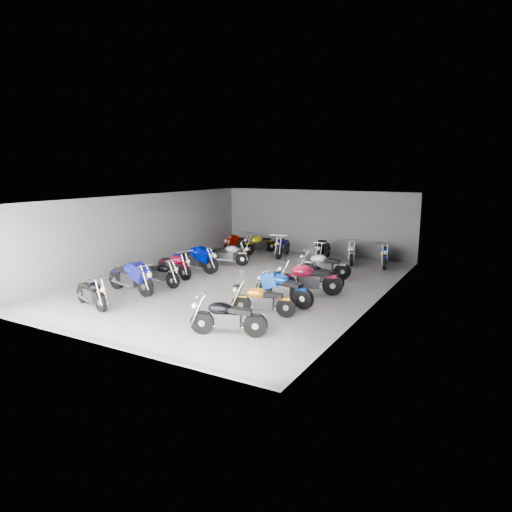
% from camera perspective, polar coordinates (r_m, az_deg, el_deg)
% --- Properties ---
extents(ground, '(14.00, 14.00, 0.00)m').
position_cam_1_polar(ground, '(17.25, -1.44, -3.41)').
color(ground, '#989590').
rests_on(ground, ground).
extents(wall_back, '(10.00, 0.10, 3.20)m').
position_cam_1_polar(wall_back, '(23.15, 7.49, 4.21)').
color(wall_back, slate).
rests_on(wall_back, ground).
extents(wall_left, '(0.10, 14.00, 3.20)m').
position_cam_1_polar(wall_left, '(19.94, -13.91, 2.90)').
color(wall_left, slate).
rests_on(wall_left, ground).
extents(wall_right, '(0.10, 14.00, 3.20)m').
position_cam_1_polar(wall_right, '(15.01, 15.13, 0.30)').
color(wall_right, slate).
rests_on(wall_right, ground).
extents(ceiling, '(10.00, 14.00, 0.04)m').
position_cam_1_polar(ceiling, '(16.75, -1.50, 7.33)').
color(ceiling, black).
rests_on(ceiling, wall_back).
extents(drain_grate, '(0.32, 0.32, 0.01)m').
position_cam_1_polar(drain_grate, '(16.83, -2.32, -3.76)').
color(drain_grate, black).
rests_on(drain_grate, ground).
extents(motorcycle_left_a, '(1.89, 0.70, 0.85)m').
position_cam_1_polar(motorcycle_left_a, '(15.09, -19.86, -4.35)').
color(motorcycle_left_a, black).
rests_on(motorcycle_left_a, ground).
extents(motorcycle_left_b, '(2.35, 0.60, 1.04)m').
position_cam_1_polar(motorcycle_left_b, '(16.37, -15.34, -2.55)').
color(motorcycle_left_b, black).
rests_on(motorcycle_left_b, ground).
extents(motorcycle_left_c, '(1.92, 0.40, 0.85)m').
position_cam_1_polar(motorcycle_left_c, '(17.12, -11.95, -2.17)').
color(motorcycle_left_c, black).
rests_on(motorcycle_left_c, ground).
extents(motorcycle_left_d, '(2.04, 0.67, 0.91)m').
position_cam_1_polar(motorcycle_left_d, '(18.31, -10.18, -1.14)').
color(motorcycle_left_d, black).
rests_on(motorcycle_left_d, ground).
extents(motorcycle_left_e, '(2.32, 0.47, 1.02)m').
position_cam_1_polar(motorcycle_left_e, '(19.13, -7.69, -0.37)').
color(motorcycle_left_e, black).
rests_on(motorcycle_left_e, ground).
extents(motorcycle_left_f, '(1.92, 0.94, 0.90)m').
position_cam_1_polar(motorcycle_left_f, '(20.31, -3.60, 0.17)').
color(motorcycle_left_f, black).
rests_on(motorcycle_left_f, ground).
extents(motorcycle_right_a, '(1.95, 0.84, 0.89)m').
position_cam_1_polar(motorcycle_right_a, '(11.88, -3.58, -7.66)').
color(motorcycle_right_a, black).
rests_on(motorcycle_right_a, ground).
extents(motorcycle_right_b, '(1.89, 0.69, 0.85)m').
position_cam_1_polar(motorcycle_right_b, '(13.42, 0.82, -5.54)').
color(motorcycle_right_b, black).
rests_on(motorcycle_right_b, ground).
extents(motorcycle_right_c, '(2.16, 0.53, 0.95)m').
position_cam_1_polar(motorcycle_right_c, '(14.51, 3.36, -4.08)').
color(motorcycle_right_c, black).
rests_on(motorcycle_right_c, ground).
extents(motorcycle_right_d, '(2.18, 0.96, 1.00)m').
position_cam_1_polar(motorcycle_right_d, '(15.71, 6.57, -2.85)').
color(motorcycle_right_d, black).
rests_on(motorcycle_right_d, ground).
extents(motorcycle_right_e, '(1.89, 0.40, 0.83)m').
position_cam_1_polar(motorcycle_right_e, '(16.66, 7.86, -2.43)').
color(motorcycle_right_e, black).
rests_on(motorcycle_right_e, ground).
extents(motorcycle_right_f, '(2.09, 0.50, 0.92)m').
position_cam_1_polar(motorcycle_right_f, '(18.17, 8.45, -1.16)').
color(motorcycle_right_f, black).
rests_on(motorcycle_right_f, ground).
extents(motorcycle_back_a, '(0.47, 1.92, 0.84)m').
position_cam_1_polar(motorcycle_back_a, '(23.68, -2.45, 1.65)').
color(motorcycle_back_a, black).
rests_on(motorcycle_back_a, ground).
extents(motorcycle_back_b, '(0.85, 2.06, 0.94)m').
position_cam_1_polar(motorcycle_back_b, '(23.06, 0.43, 1.54)').
color(motorcycle_back_b, black).
rests_on(motorcycle_back_b, ground).
extents(motorcycle_back_c, '(0.59, 2.12, 0.94)m').
position_cam_1_polar(motorcycle_back_c, '(22.29, 3.35, 1.20)').
color(motorcycle_back_c, black).
rests_on(motorcycle_back_c, ground).
extents(motorcycle_back_d, '(0.47, 2.08, 0.91)m').
position_cam_1_polar(motorcycle_back_d, '(21.70, 8.42, 0.79)').
color(motorcycle_back_d, black).
rests_on(motorcycle_back_d, ground).
extents(motorcycle_back_e, '(0.74, 2.10, 0.95)m').
position_cam_1_polar(motorcycle_back_e, '(21.32, 11.93, 0.54)').
color(motorcycle_back_e, black).
rests_on(motorcycle_back_e, ground).
extents(motorcycle_back_f, '(0.69, 2.07, 0.93)m').
position_cam_1_polar(motorcycle_back_f, '(20.84, 15.74, 0.10)').
color(motorcycle_back_f, black).
rests_on(motorcycle_back_f, ground).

